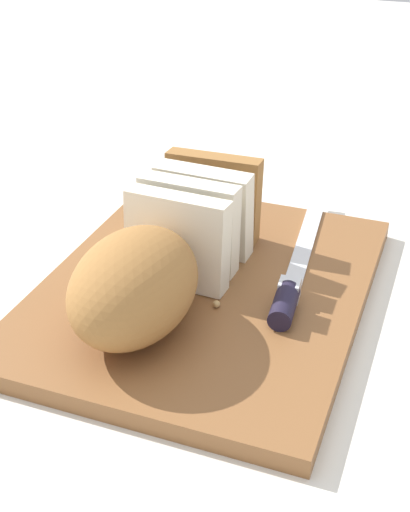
{
  "coord_description": "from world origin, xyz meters",
  "views": [
    {
      "loc": [
        -0.55,
        -0.19,
        0.39
      ],
      "look_at": [
        0.0,
        0.0,
        0.05
      ],
      "focal_mm": 50.3,
      "sensor_mm": 36.0,
      "label": 1
    }
  ],
  "objects": [
    {
      "name": "ground_plane",
      "position": [
        0.0,
        0.0,
        0.0
      ],
      "size": [
        3.0,
        3.0,
        0.0
      ],
      "primitive_type": "plane",
      "color": "silver"
    },
    {
      "name": "cutting_board",
      "position": [
        0.0,
        0.0,
        0.01
      ],
      "size": [
        0.38,
        0.31,
        0.02
      ],
      "primitive_type": "cube",
      "rotation": [
        0.0,
        0.0,
        -0.02
      ],
      "color": "brown",
      "rests_on": "ground_plane"
    },
    {
      "name": "bread_loaf",
      "position": [
        -0.04,
        0.03,
        0.06
      ],
      "size": [
        0.27,
        0.11,
        0.09
      ],
      "rotation": [
        0.0,
        0.0,
        -0.02
      ],
      "color": "#996633",
      "rests_on": "cutting_board"
    },
    {
      "name": "bread_knife",
      "position": [
        0.02,
        -0.08,
        0.03
      ],
      "size": [
        0.29,
        0.04,
        0.02
      ],
      "rotation": [
        0.0,
        0.0,
        0.07
      ],
      "color": "silver",
      "rests_on": "cutting_board"
    },
    {
      "name": "crumb_near_knife",
      "position": [
        -0.04,
        0.07,
        0.02
      ],
      "size": [
        0.0,
        0.0,
        0.0
      ],
      "primitive_type": "sphere",
      "color": "tan",
      "rests_on": "cutting_board"
    },
    {
      "name": "crumb_near_loaf",
      "position": [
        0.04,
        -0.02,
        0.02
      ],
      "size": [
        0.0,
        0.0,
        0.0
      ],
      "primitive_type": "sphere",
      "color": "tan",
      "rests_on": "cutting_board"
    },
    {
      "name": "crumb_stray_left",
      "position": [
        -0.04,
        0.06,
        0.02
      ],
      "size": [
        0.0,
        0.0,
        0.0
      ],
      "primitive_type": "sphere",
      "color": "tan",
      "rests_on": "cutting_board"
    },
    {
      "name": "crumb_stray_right",
      "position": [
        -0.04,
        -0.02,
        0.02
      ],
      "size": [
        0.01,
        0.01,
        0.01
      ],
      "primitive_type": "sphere",
      "color": "tan",
      "rests_on": "cutting_board"
    }
  ]
}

